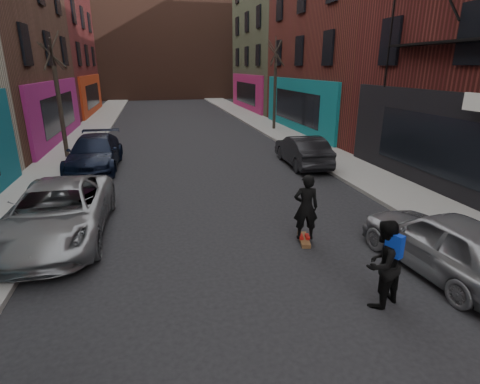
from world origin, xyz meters
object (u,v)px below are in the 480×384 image
tree_right_far (275,78)px  parked_left_end (95,153)px  parked_left_far (58,212)px  skateboard (304,240)px  parked_right_end (302,151)px  tree_left_far (57,87)px  parked_right_far (447,243)px  skateboarder (306,207)px  pedestrian (383,264)px

tree_right_far → parked_left_end: bearing=-142.5°
tree_right_far → parked_left_far: size_ratio=1.32×
parked_left_end → skateboard: size_ratio=6.18×
parked_right_end → skateboard: 7.93m
tree_left_far → tree_right_far: (12.40, 6.00, 0.15)m
parked_right_far → skateboarder: skateboarder is taller
tree_right_far → parked_right_far: bearing=-97.0°
tree_left_far → skateboarder: tree_left_far is taller
skateboard → skateboarder: skateboarder is taller
skateboard → tree_right_far: bearing=87.7°
parked_left_end → parked_right_far: parked_left_end is taller
parked_left_far → skateboarder: size_ratio=3.05×
tree_left_far → parked_right_end: (10.61, -3.66, -2.70)m
skateboard → skateboarder: (0.00, 0.00, 0.90)m
tree_left_far → parked_left_end: bearing=-55.0°
tree_left_far → parked_left_far: bearing=-80.3°
tree_right_far → skateboard: 17.99m
parked_left_far → parked_left_end: bearing=90.7°
parked_right_far → skateboarder: size_ratio=2.42×
tree_right_far → parked_left_far: tree_right_far is taller
skateboarder → pedestrian: size_ratio=1.00×
parked_right_far → parked_left_far: bearing=-28.9°
tree_right_far → skateboarder: size_ratio=4.02×
parked_left_far → skateboard: size_ratio=6.44×
parked_right_far → pedestrian: bearing=14.6°
skateboard → parked_left_far: bearing=177.8°
tree_right_far → pedestrian: bearing=-102.4°
parked_right_far → skateboard: bearing=-46.3°
skateboarder → pedestrian: 2.82m
parked_left_far → parked_right_far: size_ratio=1.26×
parked_right_far → pedestrian: 2.15m
parked_left_end → skateboard: 10.67m
skateboarder → pedestrian: bearing=110.2°
tree_right_far → skateboard: (-4.69, -17.01, -3.48)m
parked_left_far → pedestrian: size_ratio=3.04×
tree_right_far → parked_left_far: 18.96m
tree_right_far → parked_right_far: size_ratio=1.66×
parked_right_end → parked_right_far: bearing=89.4°
parked_right_far → parked_right_end: bearing=-98.3°
parked_left_far → parked_right_far: (8.47, -3.76, -0.02)m
parked_left_far → tree_right_far: bearing=55.6°
parked_left_end → parked_right_far: (8.47, -10.80, -0.02)m
tree_right_far → parked_right_end: tree_right_far is taller
parked_left_end → pedestrian: size_ratio=2.92×
tree_left_far → skateboard: tree_left_far is taller
skateboard → parked_left_end: bearing=138.2°
parked_left_far → skateboarder: skateboarder is taller
parked_right_end → skateboard: bearing=71.1°
tree_right_far → skateboard: size_ratio=8.50×
pedestrian → tree_right_far: bearing=-124.8°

